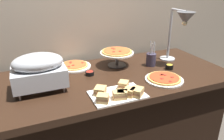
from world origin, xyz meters
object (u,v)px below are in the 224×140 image
pizza_plate_center (74,66)px  sauce_cup_near (169,67)px  heat_lamp (182,23)px  sauce_cup_far (90,73)px  sandwich_platter (119,93)px  utensil_holder (151,59)px  pizza_plate_front (164,79)px  chafing_dish (39,70)px  pizza_plate_raised_stand (117,53)px

pizza_plate_center → sauce_cup_near: size_ratio=4.43×
heat_lamp → sauce_cup_far: heat_lamp is taller
pizza_plate_center → sauce_cup_far: same height
sandwich_platter → utensil_holder: 0.62m
pizza_plate_front → sandwich_platter: 0.42m
sandwich_platter → sauce_cup_near: size_ratio=5.49×
sandwich_platter → sauce_cup_far: size_ratio=5.08×
heat_lamp → utensil_holder: bearing=164.7°
heat_lamp → utensil_holder: 0.39m
pizza_plate_front → sandwich_platter: size_ratio=0.81×
chafing_dish → sandwich_platter: bearing=-32.4°
sauce_cup_near → pizza_plate_raised_stand: bearing=147.2°
heat_lamp → pizza_plate_front: 0.52m
heat_lamp → utensil_holder: (-0.23, 0.06, -0.30)m
sauce_cup_far → pizza_plate_center: bearing=108.7°
chafing_dish → sauce_cup_near: bearing=-1.4°
pizza_plate_center → sauce_cup_near: 0.81m
sandwich_platter → utensil_holder: utensil_holder is taller
chafing_dish → pizza_plate_raised_stand: chafing_dish is taller
heat_lamp → pizza_plate_center: 0.98m
pizza_plate_raised_stand → sauce_cup_far: (-0.28, -0.11, -0.10)m
utensil_holder → pizza_plate_front: bearing=-103.0°
heat_lamp → sauce_cup_near: bearing=-153.7°
sauce_cup_near → sauce_cup_far: bearing=168.3°
utensil_holder → chafing_dish: bearing=-173.7°
pizza_plate_center → sauce_cup_near: (0.73, -0.35, 0.01)m
pizza_plate_raised_stand → sauce_cup_near: bearing=-32.8°
utensil_holder → pizza_plate_center: bearing=160.6°
pizza_plate_front → utensil_holder: bearing=77.0°
sauce_cup_near → utensil_holder: size_ratio=0.29×
pizza_plate_front → pizza_plate_center: size_ratio=1.00×
pizza_plate_raised_stand → utensil_holder: size_ratio=1.29×
sauce_cup_far → sauce_cup_near: bearing=-11.7°
pizza_plate_front → pizza_plate_raised_stand: size_ratio=0.98×
chafing_dish → pizza_plate_raised_stand: (0.66, 0.22, -0.04)m
pizza_plate_center → utensil_holder: bearing=-19.4°
chafing_dish → utensil_holder: (0.94, 0.10, -0.09)m
pizza_plate_center → sauce_cup_far: (0.07, -0.21, 0.00)m
chafing_dish → heat_lamp: (1.17, 0.04, 0.22)m
pizza_plate_front → pizza_plate_center: bearing=137.0°
sauce_cup_far → utensil_holder: (0.56, -0.01, 0.04)m
pizza_plate_raised_stand → utensil_holder: bearing=-22.4°
sauce_cup_near → sauce_cup_far: size_ratio=0.93×
heat_lamp → pizza_plate_raised_stand: 0.60m
utensil_holder → sauce_cup_near: bearing=-51.7°
pizza_plate_front → sauce_cup_near: 0.24m
pizza_plate_front → sandwich_platter: (-0.41, -0.09, 0.01)m
heat_lamp → utensil_holder: size_ratio=2.10×
heat_lamp → sauce_cup_near: size_ratio=7.35×
chafing_dish → pizza_plate_center: bearing=46.5°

